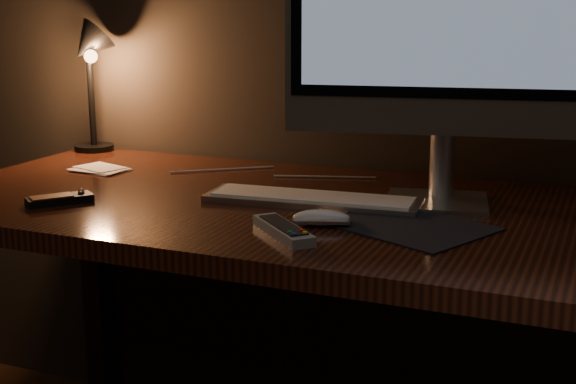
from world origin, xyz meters
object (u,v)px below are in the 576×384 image
at_px(keyboard, 312,199).
at_px(media_remote, 60,199).
at_px(desk, 309,253).
at_px(desk_lamp, 90,63).
at_px(mouse, 321,220).
at_px(tv_remote, 283,230).
at_px(monitor, 444,10).

relative_size(keyboard, media_remote, 3.33).
xyz_separation_m(desk, desk_lamp, (-0.72, 0.23, 0.37)).
distance_m(desk, mouse, 0.27).
bearing_deg(keyboard, tv_remote, -86.24).
distance_m(tv_remote, desk_lamp, 0.97).
xyz_separation_m(monitor, desk_lamp, (-0.98, 0.20, -0.14)).
bearing_deg(desk_lamp, mouse, -19.01).
relative_size(keyboard, desk_lamp, 1.23).
bearing_deg(tv_remote, media_remote, -140.59).
distance_m(mouse, desk_lamp, 0.96).
distance_m(keyboard, tv_remote, 0.24).
height_order(monitor, keyboard, monitor).
distance_m(keyboard, media_remote, 0.51).
xyz_separation_m(monitor, keyboard, (-0.24, -0.09, -0.38)).
bearing_deg(tv_remote, keyboard, 142.01).
relative_size(monitor, desk_lamp, 1.81).
bearing_deg(keyboard, mouse, -68.38).
bearing_deg(desk, mouse, -63.44).
relative_size(monitor, keyboard, 1.47).
height_order(mouse, desk_lamp, desk_lamp).
xyz_separation_m(mouse, media_remote, (-0.55, -0.05, -0.00)).
height_order(keyboard, desk_lamp, desk_lamp).
bearing_deg(desk, monitor, 6.04).
bearing_deg(keyboard, desk_lamp, 153.75).
bearing_deg(tv_remote, desk, 145.74).
xyz_separation_m(desk, monitor, (0.26, 0.03, 0.51)).
relative_size(mouse, media_remote, 0.79).
bearing_deg(media_remote, keyboard, -29.40).
bearing_deg(desk_lamp, desk, -8.76).
height_order(mouse, media_remote, media_remote).
relative_size(media_remote, desk_lamp, 0.37).
bearing_deg(desk, tv_remote, -77.54).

